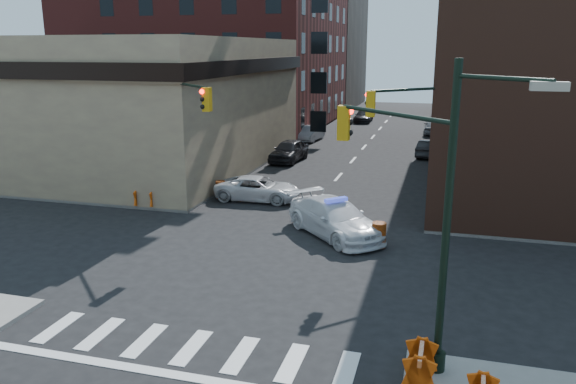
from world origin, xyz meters
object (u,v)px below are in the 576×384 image
Objects in this scene: parked_car_enear at (429,149)px; barrel_bank at (221,190)px; pickup at (258,189)px; police_car at (335,218)px; barricade_nw_a at (157,195)px; pedestrian_b at (107,186)px; barrel_road at (379,235)px; parked_car_wfar at (311,133)px; parked_car_wnear at (289,151)px; pedestrian_a at (151,189)px.

parked_car_enear is 19.56m from barrel_bank.
pickup reaches higher than barrel_bank.
police_car is 4.97× the size of barricade_nw_a.
pedestrian_b is 1.58× the size of barrel_road.
parked_car_enear is (10.75, -5.16, -0.02)m from parked_car_wfar.
pedestrian_b is at bearing 169.30° from barrel_road.
parked_car_wfar is (-0.64, 9.90, -0.14)m from parked_car_wnear.
police_car is 5.21× the size of barrel_road.
parked_car_wfar reaches higher than parked_car_enear.
barrel_road is (7.48, -5.91, -0.12)m from pickup.
barricade_nw_a is at bearing 114.62° from pickup.
pedestrian_a is 0.94× the size of pedestrian_b.
pedestrian_a reaches higher than pickup.
barricade_nw_a is at bearing 61.19° from parked_car_enear.
barricade_nw_a is (0.17, 0.38, -0.38)m from pedestrian_a.
police_car is at bearing -32.58° from pedestrian_b.
parked_car_wnear is 11.47m from barrel_bank.
parked_car_enear is 2.30× the size of pedestrian_b.
barrel_bank is 0.88× the size of barricade_nw_a.
pedestrian_b reaches higher than parked_car_wnear.
barrel_road is 12.93m from barricade_nw_a.
parked_car_wfar is at bearing 89.34° from barrel_bank.
barrel_road is at bearing -20.70° from barricade_nw_a.
parked_car_enear is 23.02m from barricade_nw_a.
parked_car_wfar is (-1.95, 21.14, 0.01)m from pickup.
pedestrian_a is at bearing -138.27° from barrel_bank.
police_car is at bearing -18.58° from barricade_nw_a.
police_car is at bearing 88.61° from parked_car_enear.
parked_car_wnear is at bearing 33.12° from parked_car_enear.
police_car reaches higher than parked_car_enear.
barrel_road is 11.23m from barrel_bank.
pedestrian_b reaches higher than pedestrian_a.
pickup is 18.24m from parked_car_enear.
barricade_nw_a is at bearing -140.99° from barrel_bank.
parked_car_wnear is 1.21× the size of parked_car_enear.
parked_car_wnear is at bearing 76.66° from pedestrian_a.
police_car is 7.27m from pickup.
pedestrian_b is 1.72× the size of barrel_bank.
parked_car_wnear is at bearing 85.56° from barrel_bank.
parked_car_enear is at bearing 47.98° from barricade_nw_a.
pickup is 4.41× the size of barrel_road.
parked_car_enear is (3.45, 20.89, -0.17)m from police_car.
parked_car_wnear is 4.81× the size of barrel_bank.
pedestrian_b is (-7.71, -3.04, 0.34)m from pickup.
pedestrian_a is 1.48× the size of barrel_road.
barricade_nw_a is (-2.79, -2.26, 0.08)m from barrel_bank.
parked_car_wnear reaches higher than pickup.
parked_car_enear reaches higher than barricade_nw_a.
barrel_road is at bearing 94.52° from parked_car_enear.
pickup is 4.80× the size of barrel_bank.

